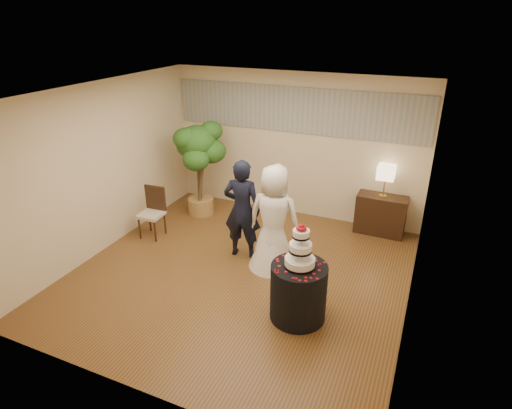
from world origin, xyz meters
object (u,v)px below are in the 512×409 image
at_px(wedding_cake, 301,246).
at_px(side_chair, 151,213).
at_px(bride, 274,218).
at_px(cake_table, 298,292).
at_px(table_lamp, 385,181).
at_px(groom, 242,209).
at_px(console, 380,215).
at_px(ficus_tree, 199,169).

height_order(wedding_cake, side_chair, wedding_cake).
height_order(bride, cake_table, bride).
height_order(bride, table_lamp, bride).
xyz_separation_m(groom, cake_table, (1.37, -1.18, -0.44)).
bearing_deg(bride, cake_table, 123.96).
height_order(cake_table, wedding_cake, wedding_cake).
xyz_separation_m(console, side_chair, (-3.78, -1.79, 0.09)).
bearing_deg(console, side_chair, -153.71).
bearing_deg(side_chair, wedding_cake, -22.08).
bearing_deg(side_chair, ficus_tree, 72.45).
bearing_deg(ficus_tree, bride, -31.08).
relative_size(wedding_cake, ficus_tree, 0.32).
relative_size(groom, ficus_tree, 0.88).
xyz_separation_m(console, ficus_tree, (-3.46, -0.59, 0.59)).
distance_m(groom, side_chair, 1.83).
relative_size(cake_table, ficus_tree, 0.42).
height_order(groom, wedding_cake, groom).
distance_m(bride, cake_table, 1.39).
distance_m(cake_table, wedding_cake, 0.70).
height_order(groom, console, groom).
bearing_deg(bride, console, -128.95).
relative_size(groom, side_chair, 1.83).
distance_m(cake_table, ficus_tree, 3.70).
relative_size(groom, console, 1.90).
bearing_deg(ficus_tree, table_lamp, 9.63).
xyz_separation_m(cake_table, wedding_cake, (0.00, 0.00, 0.70)).
bearing_deg(table_lamp, ficus_tree, -170.37).
bearing_deg(console, wedding_cake, -101.20).
bearing_deg(bride, groom, -12.50).
height_order(wedding_cake, ficus_tree, ficus_tree).
xyz_separation_m(groom, bride, (0.60, -0.11, 0.01)).
bearing_deg(groom, side_chair, -6.32).
bearing_deg(cake_table, wedding_cake, 0.00).
height_order(table_lamp, ficus_tree, ficus_tree).
bearing_deg(groom, cake_table, 130.74).
xyz_separation_m(groom, side_chair, (-1.79, -0.07, -0.38)).
distance_m(console, side_chair, 4.18).
relative_size(bride, ficus_tree, 0.89).
distance_m(cake_table, side_chair, 3.35).
xyz_separation_m(cake_table, ficus_tree, (-2.84, 2.31, 0.56)).
bearing_deg(wedding_cake, groom, 139.20).
bearing_deg(bride, side_chair, -2.89).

